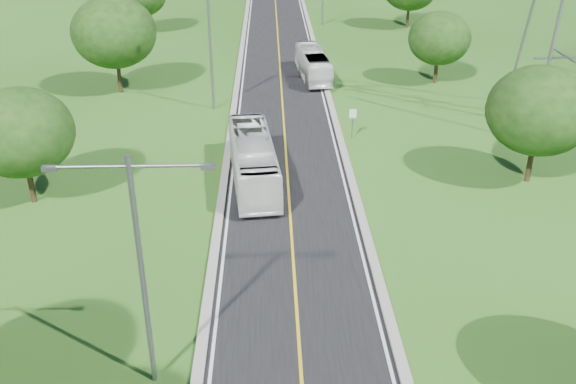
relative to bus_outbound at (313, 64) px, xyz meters
name	(u,v)px	position (x,y,z in m)	size (l,w,h in m)	color
ground	(280,62)	(-3.20, 6.15, -1.43)	(260.00, 260.00, 0.00)	#224914
road	(279,48)	(-3.20, 12.15, -1.40)	(8.00, 150.00, 0.06)	black
curb_left	(242,47)	(-7.45, 12.15, -1.32)	(0.50, 150.00, 0.22)	gray
curb_right	(315,47)	(1.05, 12.15, -1.32)	(0.50, 150.00, 0.22)	gray
speed_limit_sign	(353,118)	(2.00, -15.86, 0.17)	(0.55, 0.09, 2.40)	slate
streetlight_near_left	(140,257)	(-9.20, -41.85, 4.51)	(5.90, 0.25, 10.00)	slate
streetlight_mid_left	(210,41)	(-9.20, -8.85, 4.51)	(5.90, 0.25, 10.00)	slate
tree_lb	(21,132)	(-19.20, -25.85, 3.21)	(6.30, 6.30, 7.33)	black
tree_lc	(114,32)	(-18.20, -3.85, 4.14)	(7.56, 7.56, 8.79)	black
tree_rb	(540,111)	(12.80, -23.85, 3.52)	(6.72, 6.72, 7.82)	black
tree_rc	(439,38)	(11.80, -1.85, 2.90)	(5.88, 5.88, 6.84)	black
bus_outbound	(313,64)	(0.00, 0.00, 0.00)	(2.31, 9.87, 2.75)	white
bus_inbound	(253,160)	(-5.48, -23.44, 0.18)	(2.61, 11.15, 3.11)	white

